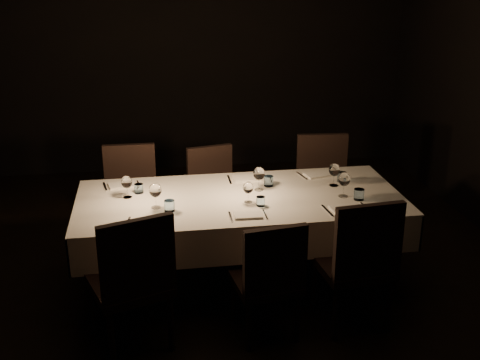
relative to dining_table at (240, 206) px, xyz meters
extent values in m
cube|color=black|center=(0.00, 0.00, -0.69)|extent=(5.00, 6.00, 0.01)
cube|color=black|center=(0.00, 3.00, 0.81)|extent=(5.00, 0.01, 3.00)
cube|color=black|center=(0.00, -3.00, 0.81)|extent=(5.00, 0.01, 3.00)
cube|color=black|center=(0.00, 0.00, 0.04)|extent=(2.40, 1.00, 0.04)
cylinder|color=black|center=(-1.12, -0.42, -0.33)|extent=(0.07, 0.07, 0.71)
cylinder|color=black|center=(-1.12, 0.42, -0.33)|extent=(0.07, 0.07, 0.71)
cylinder|color=black|center=(1.12, -0.42, -0.33)|extent=(0.07, 0.07, 0.71)
cylinder|color=black|center=(1.12, 0.42, -0.33)|extent=(0.07, 0.07, 0.71)
cube|color=silver|center=(0.00, 0.00, 0.07)|extent=(2.52, 1.12, 0.01)
cube|color=silver|center=(0.00, 0.55, -0.08)|extent=(2.52, 0.01, 0.28)
cube|color=silver|center=(0.00, -0.55, -0.08)|extent=(2.52, 0.01, 0.28)
cube|color=silver|center=(1.25, 0.00, -0.08)|extent=(0.01, 1.12, 0.28)
cube|color=silver|center=(-1.25, 0.00, -0.08)|extent=(0.01, 1.12, 0.28)
cylinder|color=black|center=(-0.73, -0.44, -0.48)|extent=(0.04, 0.04, 0.42)
cylinder|color=black|center=(-0.60, -0.82, -0.48)|extent=(0.04, 0.04, 0.42)
cylinder|color=black|center=(-1.11, -0.57, -0.48)|extent=(0.04, 0.04, 0.42)
cylinder|color=black|center=(-0.98, -0.95, -0.48)|extent=(0.04, 0.04, 0.42)
cube|color=black|center=(-0.86, -0.69, -0.23)|extent=(0.62, 0.62, 0.06)
cube|color=black|center=(-0.78, -0.89, 0.06)|extent=(0.47, 0.21, 0.53)
cube|color=silver|center=(-0.70, -0.38, 0.08)|extent=(0.25, 0.18, 0.02)
cube|color=silver|center=(-0.85, -0.38, 0.08)|extent=(0.04, 0.21, 0.01)
cube|color=silver|center=(-0.55, -0.38, 0.08)|extent=(0.04, 0.21, 0.01)
cylinder|color=silver|center=(-0.55, -0.20, 0.12)|extent=(0.08, 0.08, 0.08)
cylinder|color=white|center=(-0.65, -0.12, 0.08)|extent=(0.07, 0.07, 0.00)
cylinder|color=white|center=(-0.65, -0.12, 0.12)|extent=(0.01, 0.01, 0.09)
ellipsoid|color=white|center=(-0.65, -0.12, 0.21)|extent=(0.09, 0.09, 0.11)
cylinder|color=black|center=(0.22, -0.51, -0.50)|extent=(0.04, 0.04, 0.37)
cylinder|color=black|center=(0.26, -0.86, -0.50)|extent=(0.04, 0.04, 0.37)
cylinder|color=black|center=(-0.13, -0.56, -0.50)|extent=(0.04, 0.04, 0.37)
cylinder|color=black|center=(-0.08, -0.91, -0.50)|extent=(0.04, 0.04, 0.37)
cube|color=black|center=(0.07, -0.71, -0.29)|extent=(0.48, 0.48, 0.06)
cube|color=black|center=(0.09, -0.89, -0.02)|extent=(0.43, 0.11, 0.47)
cube|color=silver|center=(0.00, -0.38, 0.08)|extent=(0.20, 0.13, 0.01)
cube|color=silver|center=(-0.13, -0.38, 0.08)|extent=(0.02, 0.18, 0.01)
cube|color=silver|center=(0.12, -0.38, 0.08)|extent=(0.01, 0.18, 0.01)
cylinder|color=silver|center=(0.12, -0.20, 0.11)|extent=(0.06, 0.06, 0.07)
cylinder|color=white|center=(0.04, -0.12, 0.08)|extent=(0.06, 0.06, 0.00)
cylinder|color=white|center=(0.04, -0.12, 0.12)|extent=(0.01, 0.01, 0.08)
ellipsoid|color=white|center=(0.04, -0.12, 0.19)|extent=(0.08, 0.08, 0.09)
cylinder|color=black|center=(0.88, -0.44, -0.48)|extent=(0.04, 0.04, 0.42)
cylinder|color=black|center=(0.92, -0.84, -0.48)|extent=(0.04, 0.04, 0.42)
cylinder|color=black|center=(0.48, -0.48, -0.48)|extent=(0.04, 0.04, 0.42)
cylinder|color=black|center=(0.52, -0.88, -0.48)|extent=(0.04, 0.04, 0.42)
cube|color=black|center=(0.70, -0.66, -0.24)|extent=(0.53, 0.53, 0.06)
cube|color=black|center=(0.73, -0.87, 0.06)|extent=(0.48, 0.10, 0.52)
cube|color=silver|center=(0.74, -0.38, 0.08)|extent=(0.25, 0.17, 0.02)
cube|color=silver|center=(0.59, -0.38, 0.08)|extent=(0.04, 0.22, 0.01)
cube|color=silver|center=(0.89, -0.38, 0.08)|extent=(0.03, 0.22, 0.01)
cylinder|color=silver|center=(0.89, -0.20, 0.12)|extent=(0.08, 0.08, 0.08)
cylinder|color=white|center=(0.79, -0.12, 0.08)|extent=(0.07, 0.07, 0.00)
cylinder|color=white|center=(0.79, -0.12, 0.13)|extent=(0.01, 0.01, 0.09)
ellipsoid|color=white|center=(0.79, -0.12, 0.22)|extent=(0.10, 0.10, 0.11)
cylinder|color=black|center=(-1.05, 0.52, -0.49)|extent=(0.04, 0.04, 0.40)
cylinder|color=black|center=(-1.05, 0.90, -0.49)|extent=(0.04, 0.04, 0.40)
cylinder|color=black|center=(-0.68, 0.51, -0.49)|extent=(0.04, 0.04, 0.40)
cylinder|color=black|center=(-0.67, 0.89, -0.49)|extent=(0.04, 0.04, 0.40)
cube|color=black|center=(-0.86, 0.71, -0.26)|extent=(0.46, 0.46, 0.06)
cube|color=black|center=(-0.86, 0.91, 0.02)|extent=(0.46, 0.06, 0.50)
cube|color=silver|center=(-0.91, 0.38, 0.08)|extent=(0.24, 0.17, 0.02)
cube|color=silver|center=(-1.05, 0.38, 0.08)|extent=(0.05, 0.19, 0.01)
cube|color=silver|center=(-0.78, 0.38, 0.08)|extent=(0.04, 0.19, 0.01)
cylinder|color=silver|center=(-0.78, 0.20, 0.11)|extent=(0.07, 0.07, 0.08)
cylinder|color=white|center=(-0.86, 0.12, 0.08)|extent=(0.07, 0.07, 0.00)
cylinder|color=white|center=(-0.86, 0.12, 0.12)|extent=(0.01, 0.01, 0.08)
ellipsoid|color=white|center=(-0.86, 0.12, 0.20)|extent=(0.09, 0.09, 0.10)
cylinder|color=black|center=(-0.23, 0.57, -0.50)|extent=(0.04, 0.04, 0.37)
cylinder|color=black|center=(-0.30, 0.90, -0.50)|extent=(0.04, 0.04, 0.37)
cylinder|color=black|center=(0.11, 0.64, -0.50)|extent=(0.04, 0.04, 0.37)
cylinder|color=black|center=(0.04, 0.98, -0.50)|extent=(0.04, 0.04, 0.37)
cube|color=black|center=(-0.10, 0.77, -0.29)|extent=(0.51, 0.51, 0.06)
cube|color=black|center=(-0.13, 0.95, -0.03)|extent=(0.43, 0.14, 0.46)
cube|color=silver|center=(0.12, 0.38, 0.08)|extent=(0.23, 0.15, 0.02)
cube|color=silver|center=(-0.03, 0.38, 0.08)|extent=(0.02, 0.21, 0.01)
cube|color=silver|center=(0.27, 0.38, 0.08)|extent=(0.02, 0.21, 0.01)
cylinder|color=silver|center=(0.27, 0.20, 0.12)|extent=(0.08, 0.08, 0.08)
cylinder|color=white|center=(0.17, 0.12, 0.08)|extent=(0.07, 0.07, 0.00)
cylinder|color=white|center=(0.17, 0.12, 0.12)|extent=(0.01, 0.01, 0.09)
ellipsoid|color=white|center=(0.17, 0.12, 0.21)|extent=(0.09, 0.09, 0.11)
cylinder|color=black|center=(0.69, 0.49, -0.48)|extent=(0.04, 0.04, 0.41)
cylinder|color=black|center=(0.72, 0.88, -0.48)|extent=(0.04, 0.04, 0.41)
cylinder|color=black|center=(1.08, 0.46, -0.48)|extent=(0.04, 0.04, 0.41)
cylinder|color=black|center=(1.11, 0.85, -0.48)|extent=(0.04, 0.04, 0.41)
cube|color=black|center=(0.90, 0.67, -0.25)|extent=(0.51, 0.51, 0.06)
cube|color=black|center=(0.91, 0.88, 0.04)|extent=(0.47, 0.09, 0.51)
cube|color=silver|center=(0.74, 0.38, 0.08)|extent=(0.26, 0.19, 0.02)
cube|color=silver|center=(0.59, 0.38, 0.08)|extent=(0.06, 0.21, 0.01)
cube|color=silver|center=(0.89, 0.38, 0.08)|extent=(0.05, 0.21, 0.01)
cylinder|color=silver|center=(0.89, 0.20, 0.12)|extent=(0.08, 0.08, 0.08)
cylinder|color=white|center=(0.79, 0.12, 0.08)|extent=(0.07, 0.07, 0.00)
cylinder|color=white|center=(0.79, 0.12, 0.12)|extent=(0.01, 0.01, 0.09)
ellipsoid|color=white|center=(0.79, 0.12, 0.21)|extent=(0.09, 0.09, 0.11)
camera|label=1|loc=(-0.67, -4.28, 1.81)|focal=45.00mm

